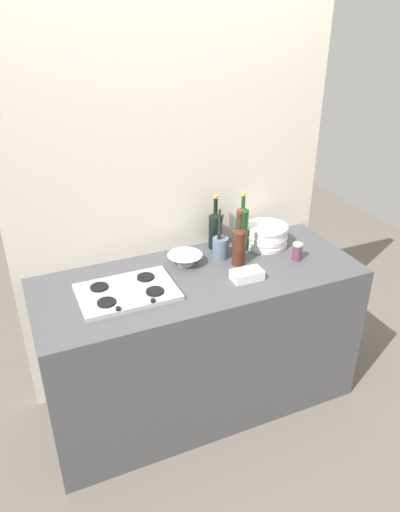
{
  "coord_description": "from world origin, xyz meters",
  "views": [
    {
      "loc": [
        -0.91,
        -2.08,
        2.25
      ],
      "look_at": [
        0.0,
        0.0,
        1.02
      ],
      "focal_mm": 34.01,
      "sensor_mm": 36.0,
      "label": 1
    }
  ],
  "objects_px": {
    "wine_bottle_mid_left": "(242,228)",
    "utensil_crock": "(220,247)",
    "wine_bottle_leftmost": "(239,245)",
    "mixing_bowl": "(185,259)",
    "butter_dish": "(247,275)",
    "condiment_jar_front": "(297,251)",
    "plate_stack": "(266,236)",
    "stovetop_hob": "(127,292)",
    "wine_bottle_mid_right": "(215,229)"
  },
  "relations": [
    {
      "from": "wine_bottle_mid_right",
      "to": "stovetop_hob",
      "type": "bearing_deg",
      "value": -155.12
    },
    {
      "from": "utensil_crock",
      "to": "condiment_jar_front",
      "type": "bearing_deg",
      "value": -26.37
    },
    {
      "from": "plate_stack",
      "to": "butter_dish",
      "type": "relative_size",
      "value": 1.55
    },
    {
      "from": "condiment_jar_front",
      "to": "wine_bottle_mid_left",
      "type": "bearing_deg",
      "value": 135.23
    },
    {
      "from": "wine_bottle_leftmost",
      "to": "wine_bottle_mid_right",
      "type": "height_order",
      "value": "wine_bottle_mid_right"
    },
    {
      "from": "stovetop_hob",
      "to": "wine_bottle_leftmost",
      "type": "relative_size",
      "value": 1.52
    },
    {
      "from": "utensil_crock",
      "to": "mixing_bowl",
      "type": "bearing_deg",
      "value": 177.71
    },
    {
      "from": "stovetop_hob",
      "to": "wine_bottle_leftmost",
      "type": "height_order",
      "value": "wine_bottle_leftmost"
    },
    {
      "from": "mixing_bowl",
      "to": "condiment_jar_front",
      "type": "distance_m",
      "value": 0.65
    },
    {
      "from": "plate_stack",
      "to": "wine_bottle_mid_left",
      "type": "bearing_deg",
      "value": 177.58
    },
    {
      "from": "wine_bottle_mid_left",
      "to": "condiment_jar_front",
      "type": "distance_m",
      "value": 0.35
    },
    {
      "from": "stovetop_hob",
      "to": "plate_stack",
      "type": "height_order",
      "value": "plate_stack"
    },
    {
      "from": "condiment_jar_front",
      "to": "wine_bottle_leftmost",
      "type": "bearing_deg",
      "value": 165.07
    },
    {
      "from": "wine_bottle_leftmost",
      "to": "utensil_crock",
      "type": "bearing_deg",
      "value": 120.15
    },
    {
      "from": "wine_bottle_mid_left",
      "to": "utensil_crock",
      "type": "bearing_deg",
      "value": -166.03
    },
    {
      "from": "plate_stack",
      "to": "wine_bottle_leftmost",
      "type": "bearing_deg",
      "value": -151.83
    },
    {
      "from": "mixing_bowl",
      "to": "butter_dish",
      "type": "xyz_separation_m",
      "value": [
        0.24,
        -0.28,
        -0.01
      ]
    },
    {
      "from": "wine_bottle_leftmost",
      "to": "condiment_jar_front",
      "type": "height_order",
      "value": "wine_bottle_leftmost"
    },
    {
      "from": "wine_bottle_leftmost",
      "to": "mixing_bowl",
      "type": "relative_size",
      "value": 1.65
    },
    {
      "from": "mixing_bowl",
      "to": "butter_dish",
      "type": "bearing_deg",
      "value": -49.39
    },
    {
      "from": "stovetop_hob",
      "to": "utensil_crock",
      "type": "bearing_deg",
      "value": 15.0
    },
    {
      "from": "stovetop_hob",
      "to": "butter_dish",
      "type": "relative_size",
      "value": 2.97
    },
    {
      "from": "wine_bottle_mid_right",
      "to": "utensil_crock",
      "type": "relative_size",
      "value": 1.07
    },
    {
      "from": "butter_dish",
      "to": "wine_bottle_mid_right",
      "type": "bearing_deg",
      "value": 89.82
    },
    {
      "from": "stovetop_hob",
      "to": "plate_stack",
      "type": "relative_size",
      "value": 1.92
    },
    {
      "from": "stovetop_hob",
      "to": "wine_bottle_mid_right",
      "type": "bearing_deg",
      "value": 24.88
    },
    {
      "from": "wine_bottle_mid_left",
      "to": "wine_bottle_mid_right",
      "type": "distance_m",
      "value": 0.16
    },
    {
      "from": "stovetop_hob",
      "to": "condiment_jar_front",
      "type": "xyz_separation_m",
      "value": [
        1.0,
        -0.03,
        0.04
      ]
    },
    {
      "from": "mixing_bowl",
      "to": "butter_dish",
      "type": "height_order",
      "value": "mixing_bowl"
    },
    {
      "from": "wine_bottle_mid_right",
      "to": "butter_dish",
      "type": "relative_size",
      "value": 2.0
    },
    {
      "from": "stovetop_hob",
      "to": "plate_stack",
      "type": "bearing_deg",
      "value": 11.84
    },
    {
      "from": "wine_bottle_mid_right",
      "to": "butter_dish",
      "type": "distance_m",
      "value": 0.42
    },
    {
      "from": "wine_bottle_mid_left",
      "to": "wine_bottle_mid_right",
      "type": "relative_size",
      "value": 1.08
    },
    {
      "from": "utensil_crock",
      "to": "condiment_jar_front",
      "type": "height_order",
      "value": "utensil_crock"
    },
    {
      "from": "wine_bottle_mid_right",
      "to": "utensil_crock",
      "type": "height_order",
      "value": "wine_bottle_mid_right"
    },
    {
      "from": "wine_bottle_leftmost",
      "to": "butter_dish",
      "type": "relative_size",
      "value": 1.96
    },
    {
      "from": "wine_bottle_leftmost",
      "to": "wine_bottle_mid_right",
      "type": "xyz_separation_m",
      "value": [
        -0.03,
        0.24,
        0.0
      ]
    },
    {
      "from": "butter_dish",
      "to": "utensil_crock",
      "type": "relative_size",
      "value": 0.54
    },
    {
      "from": "plate_stack",
      "to": "stovetop_hob",
      "type": "bearing_deg",
      "value": -168.16
    },
    {
      "from": "plate_stack",
      "to": "mixing_bowl",
      "type": "height_order",
      "value": "plate_stack"
    },
    {
      "from": "butter_dish",
      "to": "wine_bottle_leftmost",
      "type": "bearing_deg",
      "value": 78.09
    },
    {
      "from": "wine_bottle_leftmost",
      "to": "wine_bottle_mid_left",
      "type": "distance_m",
      "value": 0.18
    },
    {
      "from": "mixing_bowl",
      "to": "stovetop_hob",
      "type": "bearing_deg",
      "value": -156.22
    },
    {
      "from": "plate_stack",
      "to": "utensil_crock",
      "type": "bearing_deg",
      "value": -174.27
    },
    {
      "from": "stovetop_hob",
      "to": "mixing_bowl",
      "type": "xyz_separation_m",
      "value": [
        0.39,
        0.17,
        0.02
      ]
    },
    {
      "from": "wine_bottle_leftmost",
      "to": "utensil_crock",
      "type": "relative_size",
      "value": 1.05
    },
    {
      "from": "mixing_bowl",
      "to": "utensil_crock",
      "type": "height_order",
      "value": "utensil_crock"
    },
    {
      "from": "stovetop_hob",
      "to": "condiment_jar_front",
      "type": "relative_size",
      "value": 4.83
    },
    {
      "from": "plate_stack",
      "to": "wine_bottle_leftmost",
      "type": "xyz_separation_m",
      "value": [
        -0.26,
        -0.14,
        0.05
      ]
    },
    {
      "from": "utensil_crock",
      "to": "wine_bottle_leftmost",
      "type": "bearing_deg",
      "value": -59.85
    }
  ]
}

